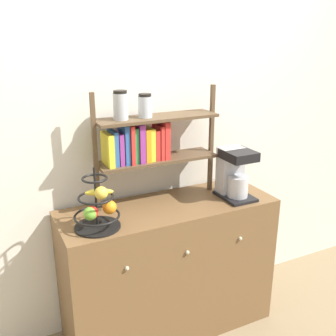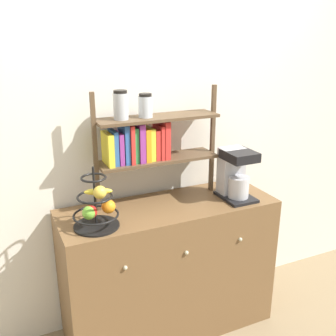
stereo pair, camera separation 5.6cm
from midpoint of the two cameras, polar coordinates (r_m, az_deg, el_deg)
The scene contains 5 objects.
wall_back at distance 2.50m, azimuth -1.91°, elevation 5.72°, with size 7.00×0.05×2.60m, color silver.
sideboard at distance 2.60m, azimuth 0.76°, elevation -14.37°, with size 1.33×0.49×0.88m.
coffee_maker at distance 2.50m, azimuth 10.32°, elevation -0.79°, with size 0.18×0.25×0.31m.
fruit_stand at distance 2.12m, azimuth -9.59°, elevation -5.69°, with size 0.25×0.25×0.34m.
shelf_hutch at distance 2.32m, azimuth -2.89°, elevation 4.33°, with size 0.79×0.20×0.69m.
Camera 2 is at (-0.91, -1.74, 1.87)m, focal length 42.00 mm.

